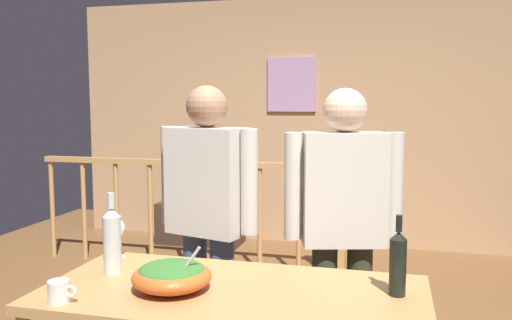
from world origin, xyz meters
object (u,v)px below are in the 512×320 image
object	(u,v)px
framed_picture	(292,84)
tv_console	(201,223)
salad_bowl	(172,275)
wine_bottle_dark	(398,262)
wine_bottle_clear	(112,240)
wine_glass	(116,230)
stair_railing	(227,203)
serving_table	(233,308)
person_standing_right	(343,217)
person_standing_left	(208,207)
flat_screen_tv	(199,179)
mug_white	(59,291)

from	to	relation	value
framed_picture	tv_console	world-z (taller)	framed_picture
salad_bowl	wine_bottle_dark	world-z (taller)	wine_bottle_dark
wine_bottle_clear	wine_bottle_dark	world-z (taller)	wine_bottle_clear
wine_glass	framed_picture	bearing A→B (deg)	86.37
framed_picture	wine_glass	distance (m)	3.45
stair_railing	wine_bottle_clear	distance (m)	2.47
serving_table	person_standing_right	xyz separation A→B (m)	(0.36, 0.72, 0.23)
person_standing_left	person_standing_right	world-z (taller)	person_standing_left
stair_railing	wine_bottle_clear	size ratio (longest dim) A/B	8.16
stair_railing	wine_glass	bearing A→B (deg)	-85.94
wine_glass	person_standing_right	bearing A→B (deg)	23.68
stair_railing	salad_bowl	bearing A→B (deg)	-77.05
salad_bowl	wine_glass	size ratio (longest dim) A/B	1.67
wine_bottle_clear	person_standing_left	size ratio (longest dim) A/B	0.22
flat_screen_tv	person_standing_right	xyz separation A→B (m)	(1.75, -2.58, 0.24)
flat_screen_tv	person_standing_left	size ratio (longest dim) A/B	0.36
salad_bowl	mug_white	bearing A→B (deg)	-148.04
wine_glass	person_standing_right	distance (m)	1.12
framed_picture	person_standing_left	xyz separation A→B (m)	(0.09, -2.90, -0.75)
tv_console	person_standing_right	xyz separation A→B (m)	(1.75, -2.61, 0.72)
tv_console	flat_screen_tv	size ratio (longest dim) A/B	1.57
stair_railing	mug_white	bearing A→B (deg)	-85.14
framed_picture	person_standing_left	distance (m)	2.99
salad_bowl	person_standing_left	xyz separation A→B (m)	(-0.13, 0.79, 0.11)
person_standing_left	person_standing_right	bearing A→B (deg)	-164.54
tv_console	wine_bottle_dark	distance (m)	3.87
wine_bottle_dark	mug_white	distance (m)	1.27
flat_screen_tv	wine_glass	distance (m)	3.12
framed_picture	stair_railing	xyz separation A→B (m)	(-0.37, -1.12, -1.08)
tv_console	serving_table	world-z (taller)	serving_table
stair_railing	wine_bottle_dark	world-z (taller)	wine_bottle_dark
wine_glass	mug_white	bearing A→B (deg)	-81.99
salad_bowl	wine_bottle_clear	distance (m)	0.37
serving_table	wine_bottle_dark	bearing A→B (deg)	8.90
stair_railing	tv_console	bearing A→B (deg)	124.07
flat_screen_tv	framed_picture	bearing A→B (deg)	18.99
salad_bowl	wine_bottle_dark	bearing A→B (deg)	10.90
tv_console	person_standing_right	distance (m)	3.22
tv_console	person_standing_left	xyz separation A→B (m)	(1.02, -2.61, 0.73)
stair_railing	mug_white	world-z (taller)	stair_railing
framed_picture	person_standing_right	size ratio (longest dim) A/B	0.36
wine_bottle_dark	person_standing_right	distance (m)	0.68
serving_table	person_standing_right	world-z (taller)	person_standing_right
flat_screen_tv	wine_bottle_clear	bearing A→B (deg)	-75.75
wine_bottle_clear	person_standing_left	bearing A→B (deg)	73.14
person_standing_left	tv_console	bearing A→B (deg)	-53.14
mug_white	framed_picture	bearing A→B (deg)	88.05
mug_white	salad_bowl	bearing A→B (deg)	31.96
tv_console	wine_glass	xyz separation A→B (m)	(0.72, -3.06, 0.69)
mug_white	person_standing_right	size ratio (longest dim) A/B	0.07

